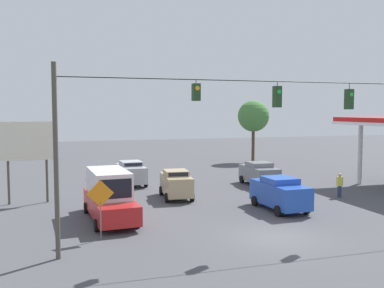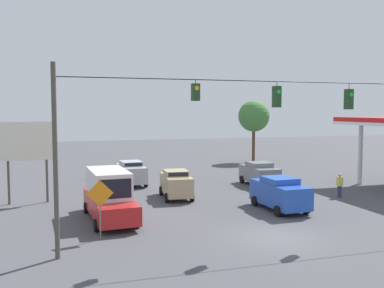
{
  "view_description": "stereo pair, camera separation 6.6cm",
  "coord_description": "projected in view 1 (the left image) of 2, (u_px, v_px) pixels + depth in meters",
  "views": [
    {
      "loc": [
        9.83,
        17.97,
        6.09
      ],
      "look_at": [
        0.75,
        -11.08,
        3.71
      ],
      "focal_mm": 40.0,
      "sensor_mm": 36.0,
      "label": 1
    },
    {
      "loc": [
        9.77,
        17.99,
        6.09
      ],
      "look_at": [
        0.75,
        -11.08,
        3.71
      ],
      "focal_mm": 40.0,
      "sensor_mm": 36.0,
      "label": 2
    }
  ],
  "objects": [
    {
      "name": "sedan_blue_crossing_near",
      "position": [
        280.0,
        193.0,
        26.23
      ],
      "size": [
        2.19,
        4.5,
        2.03
      ],
      "color": "#234CB2",
      "rests_on": "ground_plane"
    },
    {
      "name": "ground_plane",
      "position": [
        276.0,
        238.0,
        20.5
      ],
      "size": [
        140.0,
        140.0,
        0.0
      ],
      "primitive_type": "plane",
      "color": "#47474C"
    },
    {
      "name": "overhead_signal_span",
      "position": [
        279.0,
        134.0,
        20.21
      ],
      "size": [
        20.13,
        0.38,
        8.04
      ],
      "color": "#4C473D",
      "rests_on": "ground_plane"
    },
    {
      "name": "sedan_silver_withflow_far",
      "position": [
        131.0,
        173.0,
        35.08
      ],
      "size": [
        2.17,
        4.33,
        1.96
      ],
      "color": "#A8AAB2",
      "rests_on": "ground_plane"
    },
    {
      "name": "work_zone_sign",
      "position": [
        100.0,
        198.0,
        20.1
      ],
      "size": [
        1.27,
        0.06,
        2.84
      ],
      "color": "slate",
      "rests_on": "ground_plane"
    },
    {
      "name": "traffic_cone_farthest",
      "position": [
        88.0,
        176.0,
        38.02
      ],
      "size": [
        0.36,
        0.36,
        0.64
      ],
      "primitive_type": "cone",
      "color": "orange",
      "rests_on": "ground_plane"
    },
    {
      "name": "traffic_cone_second",
      "position": [
        101.0,
        205.0,
        26.12
      ],
      "size": [
        0.36,
        0.36,
        0.64
      ],
      "primitive_type": "cone",
      "color": "orange",
      "rests_on": "ground_plane"
    },
    {
      "name": "traffic_cone_fourth",
      "position": [
        93.0,
        188.0,
        32.14
      ],
      "size": [
        0.36,
        0.36,
        0.64
      ],
      "primitive_type": "cone",
      "color": "orange",
      "rests_on": "ground_plane"
    },
    {
      "name": "traffic_cone_nearest",
      "position": [
        109.0,
        218.0,
        22.94
      ],
      "size": [
        0.36,
        0.36,
        0.64
      ],
      "primitive_type": "cone",
      "color": "orange",
      "rests_on": "ground_plane"
    },
    {
      "name": "pedestrian",
      "position": [
        340.0,
        185.0,
        30.11
      ],
      "size": [
        0.4,
        0.28,
        1.69
      ],
      "color": "#2D334C",
      "rests_on": "ground_plane"
    },
    {
      "name": "roadside_billboard",
      "position": [
        27.0,
        146.0,
        27.87
      ],
      "size": [
        3.38,
        0.16,
        5.39
      ],
      "color": "#4C473D",
      "rests_on": "ground_plane"
    },
    {
      "name": "tree_horizon_left",
      "position": [
        253.0,
        116.0,
        50.58
      ],
      "size": [
        3.7,
        3.7,
        7.31
      ],
      "color": "#4C3823",
      "rests_on": "ground_plane"
    },
    {
      "name": "sedan_tan_withflow_mid",
      "position": [
        176.0,
        184.0,
        29.75
      ],
      "size": [
        2.18,
        4.04,
        1.97
      ],
      "color": "tan",
      "rests_on": "ground_plane"
    },
    {
      "name": "sedan_grey_oncoming_far",
      "position": [
        259.0,
        173.0,
        34.83
      ],
      "size": [
        2.21,
        4.29,
        1.91
      ],
      "color": "slate",
      "rests_on": "ground_plane"
    },
    {
      "name": "traffic_cone_third",
      "position": [
        96.0,
        196.0,
        29.1
      ],
      "size": [
        0.36,
        0.36,
        0.64
      ],
      "primitive_type": "cone",
      "color": "orange",
      "rests_on": "ground_plane"
    },
    {
      "name": "box_truck_red_parked_shoulder",
      "position": [
        109.0,
        195.0,
        23.91
      ],
      "size": [
        2.63,
        6.51,
        2.78
      ],
      "color": "red",
      "rests_on": "ground_plane"
    },
    {
      "name": "traffic_cone_fifth",
      "position": [
        92.0,
        181.0,
        35.23
      ],
      "size": [
        0.36,
        0.36,
        0.64
      ],
      "primitive_type": "cone",
      "color": "orange",
      "rests_on": "ground_plane"
    }
  ]
}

